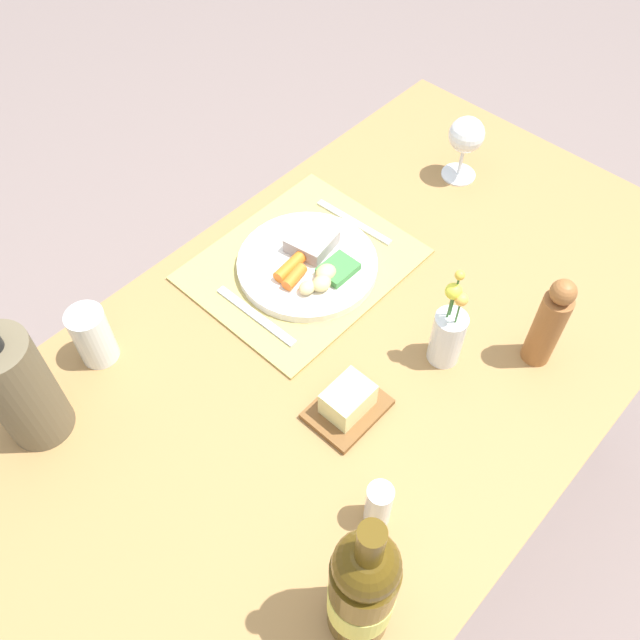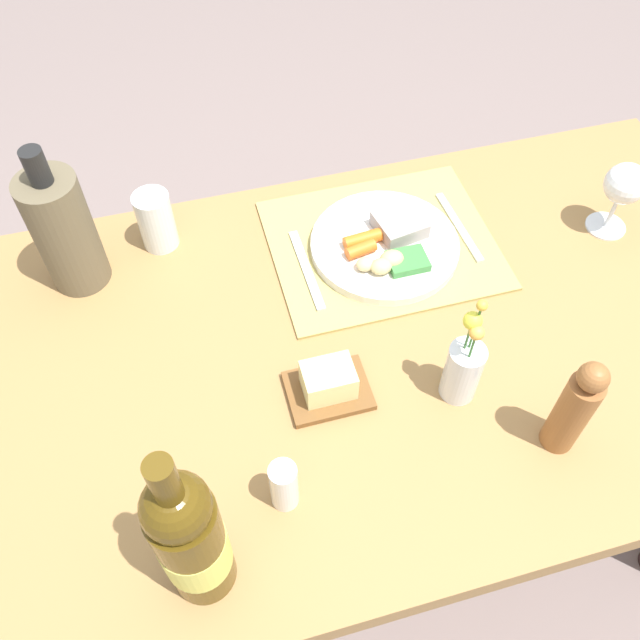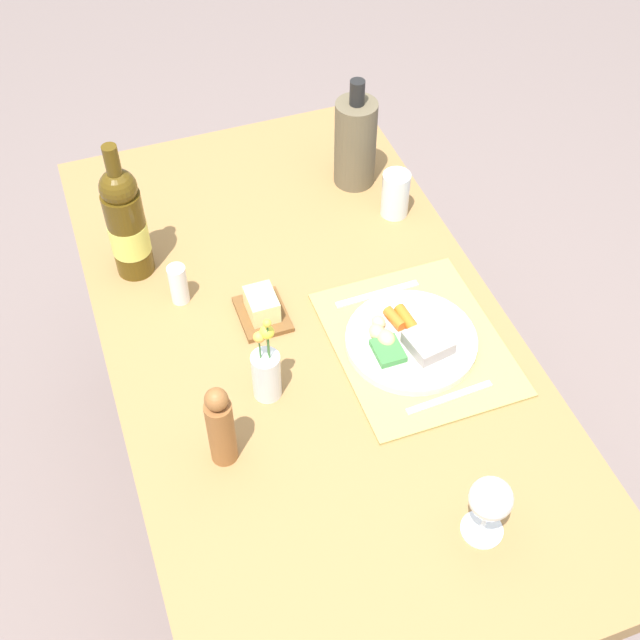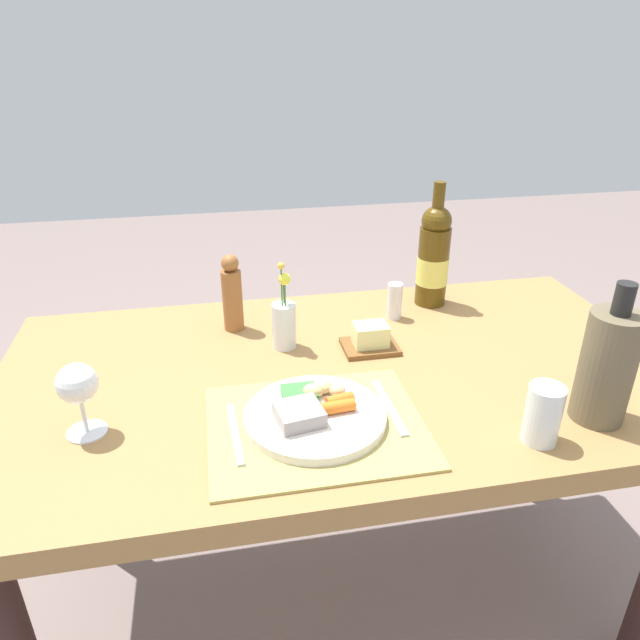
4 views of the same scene
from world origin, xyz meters
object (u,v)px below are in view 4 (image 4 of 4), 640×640
(dinner_plate, at_px, (314,413))
(water_tumbler, at_px, (542,418))
(cooler_bottle, at_px, (607,366))
(knife, at_px, (389,407))
(dining_table, at_px, (341,403))
(pepper_mill, at_px, (232,294))
(butter_dish, at_px, (370,339))
(wine_bottle, at_px, (433,257))
(flower_vase, at_px, (284,321))
(wine_glass, at_px, (78,386))
(fork, at_px, (235,433))
(salt_shaker, at_px, (394,301))

(dinner_plate, bearing_deg, water_tumbler, -18.63)
(cooler_bottle, bearing_deg, knife, 165.94)
(knife, xyz_separation_m, cooler_bottle, (0.39, -0.10, 0.11))
(dining_table, height_order, knife, knife)
(pepper_mill, bearing_deg, dining_table, -47.84)
(butter_dish, distance_m, wine_bottle, 0.34)
(flower_vase, bearing_deg, knife, -61.12)
(wine_glass, bearing_deg, butter_dish, 19.19)
(fork, bearing_deg, salt_shaker, 41.54)
(flower_vase, xyz_separation_m, water_tumbler, (0.41, -0.45, -0.02))
(wine_glass, bearing_deg, flower_vase, 32.49)
(wine_glass, height_order, cooler_bottle, cooler_bottle)
(fork, xyz_separation_m, cooler_bottle, (0.70, -0.07, 0.11))
(dinner_plate, distance_m, flower_vase, 0.32)
(knife, xyz_separation_m, water_tumbler, (0.24, -0.14, 0.04))
(dinner_plate, height_order, butter_dish, butter_dish)
(wine_bottle, xyz_separation_m, cooler_bottle, (0.13, -0.58, -0.02))
(wine_bottle, bearing_deg, dinner_plate, -130.60)
(flower_vase, xyz_separation_m, cooler_bottle, (0.56, -0.40, 0.05))
(cooler_bottle, bearing_deg, dinner_plate, 170.82)
(dinner_plate, distance_m, salt_shaker, 0.51)
(wine_bottle, height_order, cooler_bottle, wine_bottle)
(wine_bottle, distance_m, pepper_mill, 0.55)
(wine_glass, distance_m, cooler_bottle, 0.98)
(wine_bottle, bearing_deg, dining_table, -136.71)
(cooler_bottle, bearing_deg, butter_dish, 135.78)
(dining_table, distance_m, water_tumbler, 0.46)
(cooler_bottle, relative_size, water_tumbler, 2.47)
(dining_table, relative_size, salt_shaker, 15.83)
(dining_table, xyz_separation_m, butter_dish, (0.09, 0.08, 0.12))
(flower_vase, bearing_deg, butter_dish, -14.27)
(wine_glass, bearing_deg, knife, -3.96)
(wine_bottle, bearing_deg, water_tumbler, -91.99)
(dining_table, height_order, flower_vase, flower_vase)
(dinner_plate, distance_m, wine_glass, 0.44)
(dinner_plate, bearing_deg, butter_dish, 54.97)
(butter_dish, bearing_deg, cooler_bottle, -44.22)
(dining_table, height_order, fork, fork)
(dinner_plate, relative_size, fork, 1.47)
(dining_table, bearing_deg, butter_dish, 41.57)
(salt_shaker, bearing_deg, flower_vase, -161.35)
(dinner_plate, relative_size, wine_glass, 1.86)
(salt_shaker, distance_m, wine_glass, 0.81)
(fork, height_order, water_tumbler, water_tumbler)
(flower_vase, bearing_deg, dinner_plate, -87.48)
(dinner_plate, bearing_deg, pepper_mill, 106.31)
(dining_table, distance_m, fork, 0.34)
(dinner_plate, distance_m, pepper_mill, 0.46)
(dining_table, xyz_separation_m, fork, (-0.25, -0.20, 0.10))
(wine_bottle, relative_size, cooler_bottle, 1.19)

